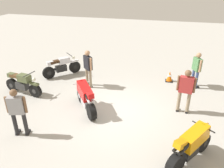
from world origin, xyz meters
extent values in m
plane|color=#ADAAA3|center=(0.00, 0.00, 0.00)|extent=(40.00, 40.00, 0.00)
cylinder|color=black|center=(1.52, -0.34, 0.30)|extent=(0.49, 0.57, 0.60)
cylinder|color=black|center=(0.69, 0.73, 0.30)|extent=(0.55, 0.61, 0.60)
cylinder|color=silver|center=(1.52, -0.34, 0.30)|extent=(0.27, 0.28, 0.21)
cylinder|color=silver|center=(0.69, 0.73, 0.30)|extent=(0.27, 0.28, 0.21)
cube|color=silver|center=(1.07, 0.24, 0.40)|extent=(0.56, 0.61, 0.32)
cube|color=red|center=(1.17, 0.12, 0.80)|extent=(0.89, 1.00, 0.57)
cone|color=red|center=(1.49, -0.29, 0.95)|extent=(0.49, 0.49, 0.39)
cube|color=black|center=(0.92, 0.43, 0.87)|extent=(0.57, 0.63, 0.12)
cube|color=red|center=(0.74, 0.67, 0.95)|extent=(0.39, 0.41, 0.23)
cylinder|color=silver|center=(0.70, 0.58, 0.77)|extent=(0.31, 0.37, 0.17)
cylinder|color=silver|center=(0.83, 0.68, 0.77)|extent=(0.31, 0.37, 0.17)
cylinder|color=silver|center=(1.40, -0.18, 0.97)|extent=(0.57, 0.46, 0.04)
sphere|color=silver|center=(1.54, -0.36, 0.90)|extent=(0.16, 0.16, 0.16)
cylinder|color=black|center=(2.99, -3.18, 0.32)|extent=(0.52, 0.55, 0.64)
cylinder|color=black|center=(3.97, -2.10, 0.32)|extent=(0.52, 0.55, 0.64)
cylinder|color=black|center=(2.99, -3.18, 0.32)|extent=(0.25, 0.26, 0.22)
cylinder|color=black|center=(3.97, -2.10, 0.32)|extent=(0.25, 0.26, 0.22)
cube|color=black|center=(3.51, -2.60, 0.42)|extent=(0.58, 0.60, 0.32)
cube|color=silver|center=(3.38, -2.75, 0.82)|extent=(0.61, 0.63, 0.30)
cube|color=silver|center=(2.99, -3.18, 0.67)|extent=(0.41, 0.43, 0.08)
cube|color=#382314|center=(3.68, -2.42, 0.84)|extent=(0.60, 0.62, 0.12)
cube|color=silver|center=(3.88, -2.20, 0.82)|extent=(0.38, 0.38, 0.18)
cylinder|color=black|center=(3.91, -2.42, 0.37)|extent=(0.45, 0.49, 0.16)
cylinder|color=black|center=(3.16, -3.00, 1.07)|extent=(0.54, 0.50, 0.04)
sphere|color=silver|center=(3.01, -3.16, 0.87)|extent=(0.16, 0.16, 0.16)
cylinder|color=black|center=(3.60, -0.24, 0.30)|extent=(0.62, 0.27, 0.60)
cylinder|color=black|center=(4.93, -0.49, 0.30)|extent=(0.62, 0.27, 0.60)
cylinder|color=#333333|center=(3.60, -0.24, 0.30)|extent=(0.24, 0.22, 0.21)
cylinder|color=#333333|center=(4.93, -0.49, 0.30)|extent=(0.24, 0.22, 0.21)
cube|color=#333333|center=(4.31, -0.37, 0.40)|extent=(0.60, 0.38, 0.32)
cube|color=#515B38|center=(4.12, -0.34, 0.80)|extent=(0.61, 0.42, 0.30)
cube|color=#515B38|center=(3.60, -0.24, 0.63)|extent=(0.46, 0.24, 0.08)
cube|color=brown|center=(4.56, -0.42, 0.82)|extent=(0.64, 0.37, 0.12)
cube|color=#515B38|center=(4.85, -0.48, 0.80)|extent=(0.36, 0.28, 0.18)
cylinder|color=#333333|center=(4.67, -0.61, 0.35)|extent=(0.57, 0.21, 0.16)
cylinder|color=#333333|center=(3.79, -0.27, 1.05)|extent=(0.17, 0.69, 0.04)
sphere|color=silver|center=(3.58, -0.23, 0.85)|extent=(0.16, 0.16, 0.16)
cylinder|color=black|center=(-3.09, 1.47, 0.30)|extent=(0.49, 0.58, 0.60)
cylinder|color=black|center=(-2.28, 2.56, 0.30)|extent=(0.54, 0.61, 0.60)
cylinder|color=black|center=(-3.09, 1.47, 0.30)|extent=(0.27, 0.28, 0.21)
cylinder|color=black|center=(-2.28, 2.56, 0.30)|extent=(0.27, 0.28, 0.21)
cube|color=black|center=(-2.65, 2.05, 0.40)|extent=(0.56, 0.62, 0.32)
cube|color=orange|center=(-2.74, 1.93, 0.80)|extent=(0.88, 1.01, 0.57)
cone|color=orange|center=(-3.05, 1.52, 0.95)|extent=(0.48, 0.49, 0.39)
cube|color=black|center=(-2.50, 2.25, 0.87)|extent=(0.57, 0.64, 0.12)
cube|color=orange|center=(-2.32, 2.50, 0.95)|extent=(0.38, 0.41, 0.23)
cylinder|color=black|center=(-2.42, 2.50, 0.77)|extent=(0.31, 0.37, 0.17)
cylinder|color=black|center=(-2.29, 2.41, 0.77)|extent=(0.31, 0.37, 0.17)
cylinder|color=black|center=(-2.97, 1.63, 0.97)|extent=(0.58, 0.45, 0.04)
sphere|color=silver|center=(-3.10, 1.45, 0.90)|extent=(0.16, 0.16, 0.16)
cylinder|color=#262628|center=(2.49, 2.12, 0.42)|extent=(0.16, 0.16, 0.85)
cube|color=black|center=(2.51, 2.06, 0.04)|extent=(0.16, 0.28, 0.08)
cylinder|color=#262628|center=(2.82, 2.21, 0.42)|extent=(0.16, 0.16, 0.85)
cube|color=black|center=(2.83, 2.15, 0.04)|extent=(0.16, 0.28, 0.08)
cube|color=#99999E|center=(2.65, 2.16, 1.15)|extent=(0.52, 0.33, 0.60)
cylinder|color=brown|center=(2.38, 2.09, 1.16)|extent=(0.11, 0.11, 0.56)
cylinder|color=brown|center=(2.93, 2.23, 1.16)|extent=(0.11, 0.11, 0.56)
sphere|color=brown|center=(2.65, 2.16, 1.59)|extent=(0.23, 0.23, 0.23)
cylinder|color=gray|center=(-2.75, -0.54, 0.44)|extent=(0.14, 0.14, 0.88)
cube|color=black|center=(-2.76, -0.60, 0.04)|extent=(0.13, 0.27, 0.08)
cylinder|color=gray|center=(-2.40, -0.58, 0.44)|extent=(0.14, 0.14, 0.88)
cube|color=black|center=(-2.41, -0.64, 0.04)|extent=(0.13, 0.27, 0.08)
cube|color=#B23333|center=(-2.58, -0.56, 1.19)|extent=(0.52, 0.28, 0.62)
cylinder|color=brown|center=(-2.87, -0.52, 1.21)|extent=(0.10, 0.10, 0.59)
cylinder|color=brown|center=(-2.29, -0.59, 1.21)|extent=(0.10, 0.10, 0.59)
sphere|color=brown|center=(-2.58, -0.56, 1.65)|extent=(0.24, 0.24, 0.24)
cylinder|color=#384772|center=(-3.24, -2.82, 0.42)|extent=(0.17, 0.17, 0.84)
cube|color=black|center=(-3.30, -2.84, 0.04)|extent=(0.28, 0.19, 0.08)
cylinder|color=#384772|center=(-3.11, -3.12, 0.42)|extent=(0.17, 0.17, 0.84)
cube|color=black|center=(-3.17, -3.15, 0.04)|extent=(0.28, 0.19, 0.08)
cube|color=#4C7F4C|center=(-3.18, -2.97, 1.14)|extent=(0.39, 0.52, 0.59)
cylinder|color=tan|center=(-3.29, -2.71, 1.15)|extent=(0.12, 0.12, 0.56)
cylinder|color=tan|center=(-3.07, -3.23, 1.15)|extent=(0.12, 0.12, 0.56)
sphere|color=tan|center=(-3.18, -2.97, 1.58)|extent=(0.23, 0.23, 0.23)
cylinder|color=gray|center=(1.82, -1.92, 0.44)|extent=(0.18, 0.18, 0.88)
cube|color=black|center=(1.86, -1.87, 0.04)|extent=(0.25, 0.26, 0.08)
cylinder|color=gray|center=(1.57, -1.68, 0.44)|extent=(0.18, 0.18, 0.88)
cube|color=black|center=(1.61, -1.63, 0.04)|extent=(0.25, 0.26, 0.08)
cube|color=black|center=(1.70, -1.80, 1.20)|extent=(0.51, 0.50, 0.63)
cylinder|color=tan|center=(1.91, -2.00, 1.21)|extent=(0.13, 0.13, 0.59)
cylinder|color=tan|center=(1.48, -1.59, 1.21)|extent=(0.13, 0.13, 0.59)
sphere|color=tan|center=(1.70, -1.80, 1.66)|extent=(0.24, 0.24, 0.24)
cube|color=black|center=(-2.03, -3.30, 0.01)|extent=(0.36, 0.36, 0.03)
cone|color=orange|center=(-2.03, -3.30, 0.28)|extent=(0.28, 0.28, 0.50)
cylinder|color=white|center=(-2.03, -3.30, 0.32)|extent=(0.19, 0.19, 0.08)
camera|label=1|loc=(-1.70, 7.13, 4.80)|focal=35.33mm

